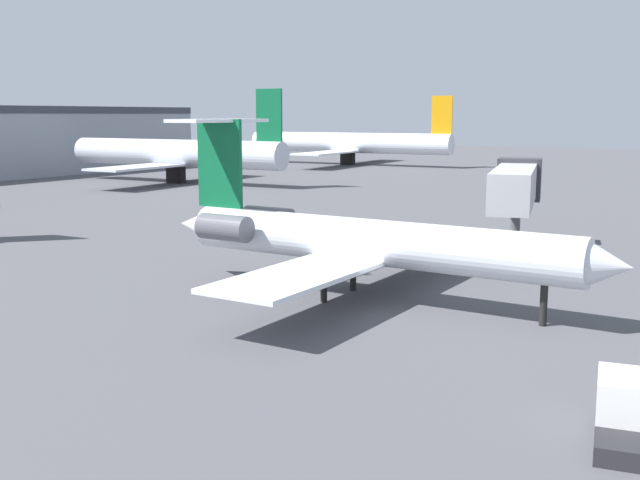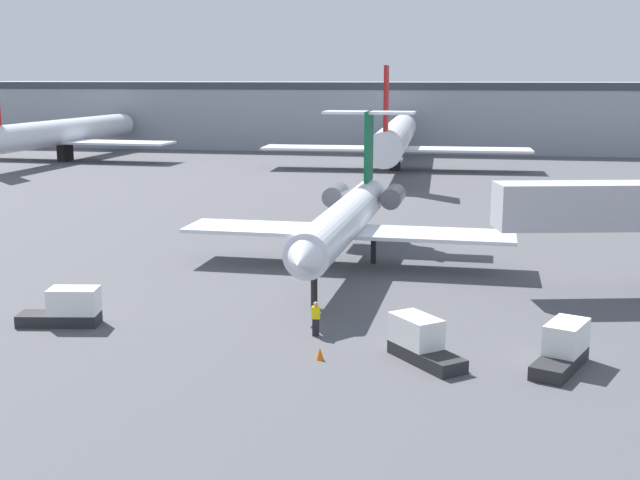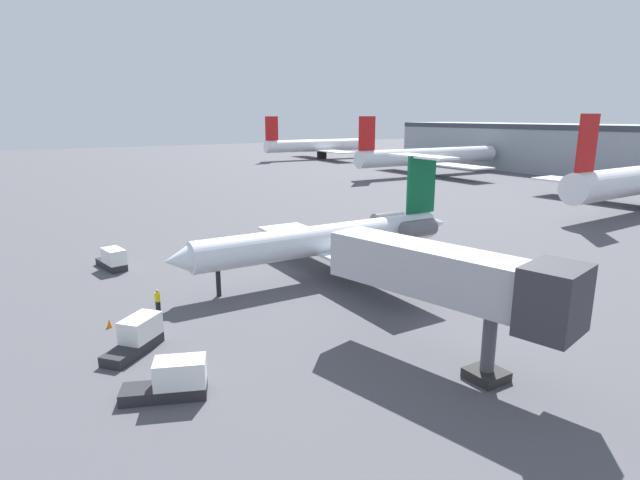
% 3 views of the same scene
% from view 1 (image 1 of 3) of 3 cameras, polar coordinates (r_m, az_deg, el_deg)
% --- Properties ---
extents(ground_plane, '(400.00, 400.00, 0.10)m').
position_cam_1_polar(ground_plane, '(39.11, 2.97, -5.40)').
color(ground_plane, '#4C4C51').
extents(regional_jet, '(21.64, 26.71, 9.69)m').
position_cam_1_polar(regional_jet, '(40.96, 2.63, 0.10)').
color(regional_jet, silver).
rests_on(regional_jet, ground_plane).
extents(jet_bridge, '(14.17, 6.07, 6.66)m').
position_cam_1_polar(jet_bridge, '(55.13, 14.52, 3.93)').
color(jet_bridge, '#ADADB2').
rests_on(jet_bridge, ground_plane).
extents(baggage_tug_trailing, '(4.18, 2.08, 1.90)m').
position_cam_1_polar(baggage_tug_trailing, '(25.83, 21.67, -11.94)').
color(baggage_tug_trailing, '#262628').
rests_on(baggage_tug_trailing, ground_plane).
extents(parked_airliner_east_mid, '(31.00, 36.77, 13.36)m').
position_cam_1_polar(parked_airliner_east_mid, '(112.97, -10.78, 6.40)').
color(parked_airliner_east_mid, silver).
rests_on(parked_airliner_east_mid, ground_plane).
extents(parked_airliner_east_end, '(36.27, 43.01, 13.38)m').
position_cam_1_polar(parked_airliner_east_end, '(151.65, 2.18, 7.30)').
color(parked_airliner_east_end, silver).
rests_on(parked_airliner_east_end, ground_plane).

